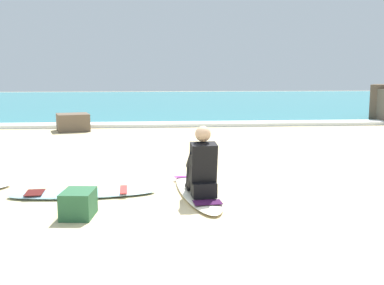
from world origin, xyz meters
name	(u,v)px	position (x,y,z in m)	size (l,w,h in m)	color
ground_plane	(205,199)	(0.00, 0.00, 0.00)	(80.00, 80.00, 0.00)	beige
sea	(163,101)	(0.00, 22.73, 0.05)	(80.00, 28.00, 0.10)	teal
breaking_foam	(173,124)	(0.00, 9.03, 0.06)	(80.00, 0.90, 0.11)	white
surfboard_main	(197,190)	(-0.07, 0.41, 0.04)	(0.70, 2.57, 0.08)	#EFE5C6
surfer_seated	(202,168)	(-0.04, -0.01, 0.44)	(0.40, 0.72, 0.95)	black
surfboard_spare_near	(83,193)	(-1.70, 0.34, 0.04)	(2.07, 0.63, 0.08)	#9ED1E5
shoreline_rock	(73,122)	(-3.09, 7.97, 0.26)	(0.92, 0.91, 0.52)	brown
beach_bag	(78,204)	(-1.61, -0.62, 0.16)	(0.36, 0.48, 0.32)	#285B38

